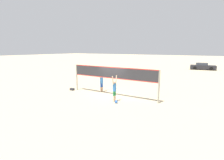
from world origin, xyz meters
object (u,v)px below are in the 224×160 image
object	(u,v)px
player_blocker	(102,81)
gear_bag	(72,89)
player_spiker	(114,88)
parked_car_near	(203,67)
volleyball	(116,102)
volleyball_net	(112,75)

from	to	relation	value
player_blocker	gear_bag	bearing A→B (deg)	-69.61
gear_bag	player_spiker	bearing A→B (deg)	-9.77
gear_bag	parked_car_near	world-z (taller)	parked_car_near
player_blocker	volleyball	world-z (taller)	player_blocker
volleyball	parked_car_near	distance (m)	27.27
volleyball	parked_car_near	xyz separation A→B (m)	(3.35, 27.06, 0.49)
volleyball_net	gear_bag	world-z (taller)	volleyball_net
player_blocker	parked_car_near	distance (m)	25.58
volleyball	gear_bag	distance (m)	5.90
player_spiker	parked_car_near	size ratio (longest dim) A/B	0.43
player_spiker	player_blocker	size ratio (longest dim) A/B	1.00
gear_bag	player_blocker	bearing A→B (deg)	20.39
volleyball_net	player_spiker	bearing A→B (deg)	-51.62
player_spiker	parked_car_near	world-z (taller)	player_spiker
parked_car_near	volleyball	bearing A→B (deg)	-104.85
volleyball	parked_car_near	world-z (taller)	parked_car_near
player_spiker	gear_bag	distance (m)	5.60
parked_car_near	volleyball_net	bearing A→B (deg)	-108.43
volleyball	player_blocker	bearing A→B (deg)	142.39
player_spiker	volleyball	xyz separation A→B (m)	(0.34, -0.30, -0.95)
player_blocker	volleyball	xyz separation A→B (m)	(2.96, -2.28, -0.95)
player_spiker	volleyball	distance (m)	1.05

